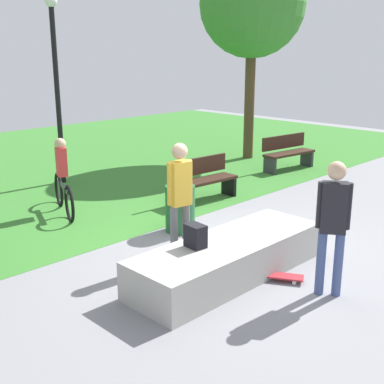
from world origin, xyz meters
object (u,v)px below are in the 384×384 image
Objects in this scene: concrete_ledge at (229,258)px; tree_leaning_ash at (252,5)px; backpack_on_ledge at (195,236)px; lamp_post at (56,73)px; skater_performing_trick at (333,218)px; skateboard_by_ledge at (275,275)px; cyclist_on_bicycle at (63,181)px; trash_bin at (180,208)px; skater_watching at (180,192)px; park_bench_far_right at (202,179)px; park_bench_near_lamppost at (287,152)px.

tree_leaning_ash reaches higher than concrete_ledge.
lamp_post reaches higher than backpack_on_ledge.
skateboard_by_ledge is (-0.14, 0.75, -1.00)m from skater_performing_trick.
concrete_ledge is 0.73× the size of lamp_post.
skater_performing_trick is 1.04× the size of cyclist_on_bicycle.
trash_bin is (0.30, 3.13, -0.65)m from skater_performing_trick.
skater_watching reaches higher than park_bench_far_right.
skater_performing_trick is at bearing -68.92° from concrete_ledge.
skater_performing_trick reaches higher than backpack_on_ledge.
skateboard_by_ledge is 2.44m from trash_bin.
cyclist_on_bicycle is at bearing 151.48° from park_bench_far_right.
trash_bin reaches higher than skateboard_by_ledge.
skater_performing_trick is at bearing -95.43° from trash_bin.
cyclist_on_bicycle is (-0.59, 5.52, -0.43)m from skater_performing_trick.
concrete_ledge is at bearing -142.94° from tree_leaning_ash.
park_bench_near_lamppost is (5.65, 4.57, -0.58)m from skater_performing_trick.
skater_watching is at bearing -142.00° from park_bench_far_right.
trash_bin is (-1.62, -1.03, -0.06)m from park_bench_far_right.
park_bench_near_lamppost reaches higher than concrete_ledge.
park_bench_far_right is at bearing -153.14° from tree_leaning_ash.
lamp_post is at bearing 77.16° from skater_watching.
lamp_post is (1.23, 5.41, 1.52)m from skater_watching.
park_bench_near_lamppost is (3.73, 0.41, 0.00)m from park_bench_far_right.
tree_leaning_ash is at bearing -13.90° from lamp_post.
skateboard_by_ledge is (0.36, -0.54, -0.20)m from concrete_ledge.
lamp_post is 5.13× the size of trash_bin.
lamp_post is at bearing 83.51° from skateboard_by_ledge.
trash_bin is at bearing -151.52° from tree_leaning_ash.
lamp_post reaches higher than park_bench_near_lamppost.
skater_watching is (-0.59, 2.20, 0.01)m from skater_performing_trick.
park_bench_near_lamppost is at bearing 38.99° from skater_performing_trick.
park_bench_near_lamppost is 5.54m from trash_bin.
concrete_ledge is 4.24m from cyclist_on_bicycle.
park_bench_near_lamppost is 0.95× the size of cyclist_on_bicycle.
park_bench_far_right is (2.92, 2.69, -0.22)m from backpack_on_ledge.
skater_watching is 0.31× the size of tree_leaning_ash.
skater_performing_trick is 2.28m from skater_watching.
skater_watching is 1.82m from skateboard_by_ledge.
park_bench_far_right is 2.86m from cyclist_on_bicycle.
trash_bin is at bearing -94.42° from lamp_post.
tree_leaning_ash is at bearing 41.57° from skateboard_by_ledge.
skater_watching is at bearing -24.57° from backpack_on_ledge.
skateboard_by_ledge is 0.46× the size of cyclist_on_bicycle.
concrete_ledge is 1.93× the size of park_bench_far_right.
skater_performing_trick is 0.31× the size of tree_leaning_ash.
skateboard_by_ledge is 4.00m from park_bench_far_right.
park_bench_far_right is at bearing -42.64° from backpack_on_ledge.
park_bench_far_right is (1.92, 4.16, -0.58)m from skater_performing_trick.
tree_leaning_ash is at bearing 31.37° from skater_watching.
lamp_post reaches higher than park_bench_far_right.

